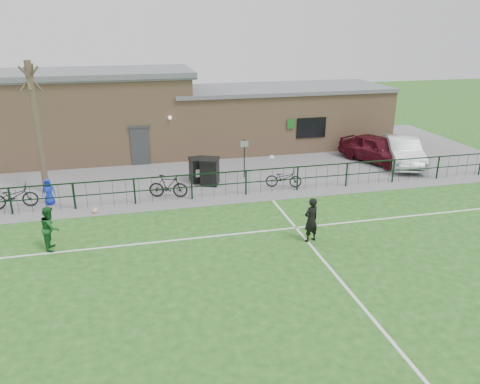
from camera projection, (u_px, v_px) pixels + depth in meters
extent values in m
plane|color=#215418|center=(279.00, 288.00, 14.09)|extent=(90.00, 90.00, 0.00)
cube|color=slate|center=(205.00, 163.00, 26.41)|extent=(34.00, 13.00, 0.02)
cube|color=white|center=(226.00, 198.00, 21.21)|extent=(28.00, 0.10, 0.01)
cube|color=white|center=(246.00, 233.00, 17.74)|extent=(28.00, 0.10, 0.01)
cube|color=white|center=(340.00, 280.00, 14.53)|extent=(0.10, 16.00, 0.01)
cube|color=black|center=(225.00, 184.00, 21.18)|extent=(28.00, 0.10, 1.20)
cylinder|color=#4B3C2D|center=(38.00, 129.00, 20.89)|extent=(0.30, 0.30, 6.00)
cube|color=black|center=(198.00, 171.00, 23.18)|extent=(0.83, 0.92, 1.12)
cube|color=black|center=(210.00, 172.00, 22.76)|extent=(1.08, 1.14, 1.22)
cylinder|color=black|center=(244.00, 158.00, 23.62)|extent=(0.08, 0.08, 2.00)
imported|color=#480C17|center=(376.00, 149.00, 26.31)|extent=(3.40, 4.83, 1.53)
imported|color=#B4B7BC|center=(402.00, 151.00, 25.84)|extent=(3.03, 4.95, 1.54)
imported|color=black|center=(13.00, 196.00, 19.92)|extent=(1.99, 0.82, 1.02)
imported|color=black|center=(168.00, 186.00, 21.11)|extent=(1.83, 0.96, 1.06)
imported|color=black|center=(284.00, 178.00, 22.42)|extent=(1.82, 1.09, 0.90)
imported|color=#152FC6|center=(49.00, 192.00, 20.26)|extent=(0.57, 0.37, 1.17)
imported|color=black|center=(311.00, 220.00, 16.82)|extent=(0.71, 0.59, 1.67)
sphere|color=white|center=(272.00, 158.00, 18.84)|extent=(0.22, 0.22, 0.22)
imported|color=#185424|center=(50.00, 228.00, 16.28)|extent=(0.62, 0.79, 1.58)
sphere|color=white|center=(95.00, 211.00, 19.52)|extent=(0.24, 0.24, 0.24)
cube|color=tan|center=(196.00, 122.00, 28.54)|extent=(24.00, 5.00, 3.50)
cube|color=tan|center=(85.00, 86.00, 26.37)|extent=(11.52, 5.00, 1.20)
cube|color=#595B61|center=(84.00, 73.00, 26.12)|extent=(12.02, 5.40, 0.28)
cube|color=#595B61|center=(279.00, 88.00, 29.06)|extent=(13.44, 5.30, 0.22)
cube|color=#383A3D|center=(140.00, 147.00, 25.71)|extent=(1.00, 0.08, 2.10)
cube|color=black|center=(311.00, 128.00, 27.71)|extent=(1.80, 0.08, 1.20)
cube|color=#19661E|center=(291.00, 124.00, 27.28)|extent=(0.45, 0.04, 0.55)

